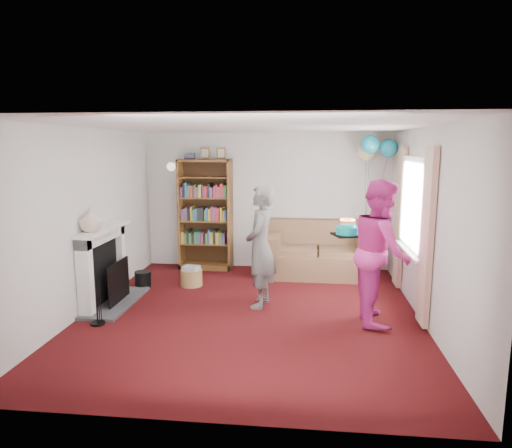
# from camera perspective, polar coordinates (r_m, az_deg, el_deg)

# --- Properties ---
(ground) EXTENTS (5.00, 5.00, 0.00)m
(ground) POSITION_cam_1_polar(r_m,az_deg,el_deg) (6.32, -0.70, -11.17)
(ground) COLOR black
(ground) RESTS_ON ground
(wall_back) EXTENTS (4.50, 0.02, 2.50)m
(wall_back) POSITION_cam_1_polar(r_m,az_deg,el_deg) (8.46, 1.31, 2.90)
(wall_back) COLOR silver
(wall_back) RESTS_ON ground
(wall_left) EXTENTS (0.02, 5.00, 2.50)m
(wall_left) POSITION_cam_1_polar(r_m,az_deg,el_deg) (6.65, -20.45, 0.42)
(wall_left) COLOR silver
(wall_left) RESTS_ON ground
(wall_right) EXTENTS (0.02, 5.00, 2.50)m
(wall_right) POSITION_cam_1_polar(r_m,az_deg,el_deg) (6.15, 20.68, -0.30)
(wall_right) COLOR silver
(wall_right) RESTS_ON ground
(ceiling) EXTENTS (4.50, 5.00, 0.01)m
(ceiling) POSITION_cam_1_polar(r_m,az_deg,el_deg) (5.91, -0.75, 12.16)
(ceiling) COLOR white
(ceiling) RESTS_ON wall_back
(fireplace) EXTENTS (0.55, 1.80, 1.12)m
(fireplace) POSITION_cam_1_polar(r_m,az_deg,el_deg) (6.89, -18.09, -5.41)
(fireplace) COLOR #3F3F42
(fireplace) RESTS_ON ground
(window_bay) EXTENTS (0.14, 2.02, 2.20)m
(window_bay) POSITION_cam_1_polar(r_m,az_deg,el_deg) (6.72, 18.95, 0.19)
(window_bay) COLOR white
(window_bay) RESTS_ON ground
(wall_sconce) EXTENTS (0.16, 0.23, 0.16)m
(wall_sconce) POSITION_cam_1_polar(r_m,az_deg,el_deg) (8.60, -10.55, 7.06)
(wall_sconce) COLOR gold
(wall_sconce) RESTS_ON ground
(bookcase) EXTENTS (0.96, 0.42, 2.23)m
(bookcase) POSITION_cam_1_polar(r_m,az_deg,el_deg) (8.46, -6.29, 1.03)
(bookcase) COLOR #472B14
(bookcase) RESTS_ON ground
(sofa) EXTENTS (1.79, 0.95, 0.95)m
(sofa) POSITION_cam_1_polar(r_m,az_deg,el_deg) (8.16, 7.71, -3.85)
(sofa) COLOR brown
(sofa) RESTS_ON ground
(wicker_basket) EXTENTS (0.36, 0.36, 0.33)m
(wicker_basket) POSITION_cam_1_polar(r_m,az_deg,el_deg) (7.57, -8.08, -6.55)
(wicker_basket) COLOR #AA894F
(wicker_basket) RESTS_ON ground
(person_striped) EXTENTS (0.49, 0.68, 1.73)m
(person_striped) POSITION_cam_1_polar(r_m,az_deg,el_deg) (6.39, 0.58, -2.84)
(person_striped) COLOR black
(person_striped) RESTS_ON ground
(person_magenta) EXTENTS (0.71, 0.91, 1.85)m
(person_magenta) POSITION_cam_1_polar(r_m,az_deg,el_deg) (6.03, 15.32, -3.33)
(person_magenta) COLOR #C82883
(person_magenta) RESTS_ON ground
(birthday_cake) EXTENTS (0.36, 0.36, 0.22)m
(birthday_cake) POSITION_cam_1_polar(r_m,az_deg,el_deg) (6.21, 11.35, -0.82)
(birthday_cake) COLOR black
(birthday_cake) RESTS_ON ground
(balloons) EXTENTS (0.64, 0.69, 1.76)m
(balloons) POSITION_cam_1_polar(r_m,az_deg,el_deg) (8.00, 14.65, 9.16)
(balloons) COLOR #3F3F3F
(balloons) RESTS_ON ground
(mantel_vase) EXTENTS (0.38, 0.38, 0.33)m
(mantel_vase) POSITION_cam_1_polar(r_m,az_deg,el_deg) (6.45, -19.95, 0.53)
(mantel_vase) COLOR beige
(mantel_vase) RESTS_ON fireplace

